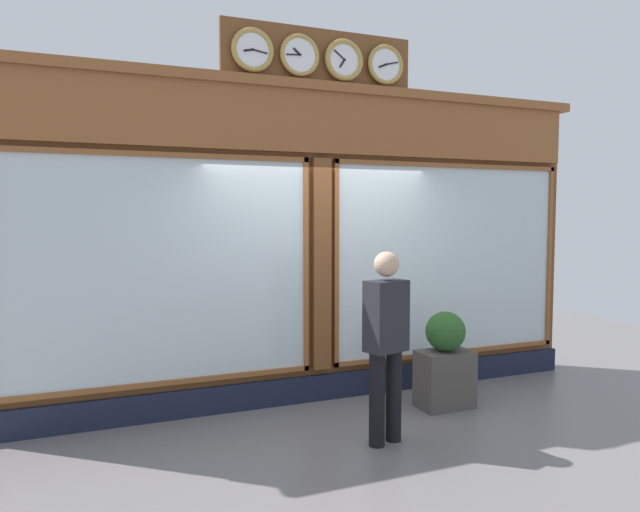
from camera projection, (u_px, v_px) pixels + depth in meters
name	position (u px, v px, depth m)	size (l,w,h in m)	color
shop_facade	(316.00, 240.00, 6.32)	(6.65, 0.42, 3.94)	brown
pedestrian	(386.00, 339.00, 5.06)	(0.40, 0.31, 1.69)	black
planter_box	(445.00, 379.00, 6.06)	(0.56, 0.36, 0.59)	#4C4742
planter_shrub	(445.00, 331.00, 6.02)	(0.41, 0.41, 0.41)	#285623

